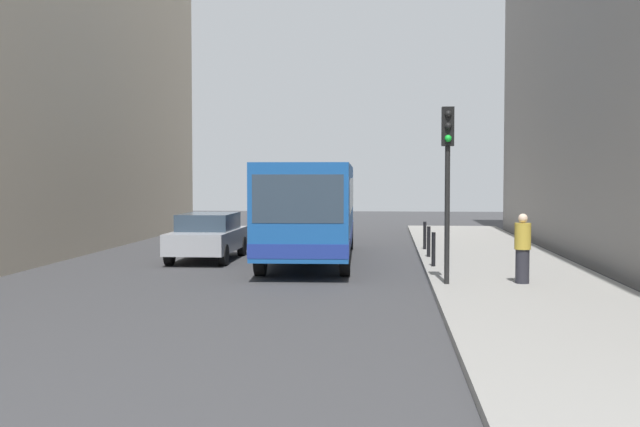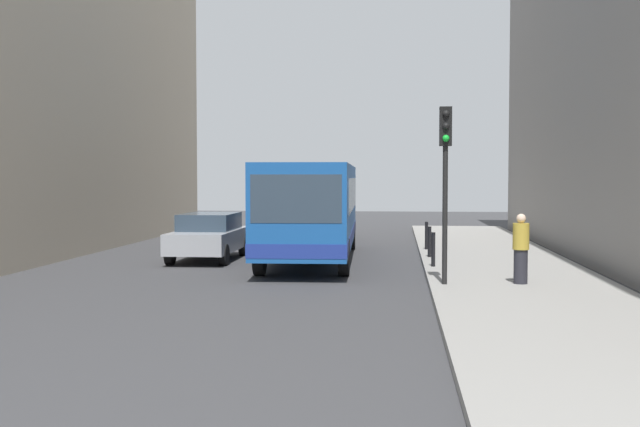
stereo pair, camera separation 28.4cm
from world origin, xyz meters
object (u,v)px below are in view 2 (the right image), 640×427
car_beside_bus (209,235)px  bollard_near (433,249)px  bollard_mid (430,242)px  pedestrian_near_signal (521,249)px  traffic_light (445,161)px  bollard_far (426,236)px  car_behind_bus (325,220)px  bus (313,206)px

car_beside_bus → bollard_near: car_beside_bus is taller
bollard_near → bollard_mid: 2.61m
car_beside_bus → bollard_mid: car_beside_bus is taller
car_beside_bus → pedestrian_near_signal: (8.82, -5.84, 0.18)m
car_beside_bus → bollard_mid: bearing=-178.9°
traffic_light → bollard_near: size_ratio=4.32×
bollard_near → pedestrian_near_signal: bearing=-61.1°
bollard_far → pedestrian_near_signal: bearing=-77.8°
traffic_light → bollard_near: (-0.10, 3.64, -2.38)m
bollard_mid → car_behind_bus: bearing=114.1°
bollard_near → pedestrian_near_signal: 3.88m
bus → pedestrian_near_signal: bus is taller
car_beside_bus → traffic_light: 9.59m
pedestrian_near_signal → bollard_near: bearing=-106.2°
car_behind_bus → bollard_far: bearing=120.9°
traffic_light → bollard_far: bearing=90.6°
car_behind_bus → bollard_far: (4.13, -6.63, -0.16)m
bollard_mid → bollard_near: bearing=-90.0°
bollard_mid → bollard_far: size_ratio=1.00×
traffic_light → car_behind_bus: bearing=105.3°
bus → bollard_far: size_ratio=11.68×
traffic_light → bollard_mid: (-0.10, 6.26, -2.38)m
bollard_near → pedestrian_near_signal: size_ratio=0.58×
car_beside_bus → bollard_near: 7.37m
car_beside_bus → pedestrian_near_signal: 10.58m
pedestrian_near_signal → bus: bearing=-93.1°
traffic_light → pedestrian_near_signal: bearing=8.3°
car_beside_bus → bollard_near: bearing=160.3°
bollard_mid → pedestrian_near_signal: (1.87, -6.00, 0.34)m
car_behind_bus → traffic_light: size_ratio=1.08×
bus → bollard_mid: 3.83m
bus → bollard_near: 4.72m
car_beside_bus → car_behind_bus: size_ratio=0.99×
car_behind_bus → pedestrian_near_signal: size_ratio=2.71×
bollard_near → pedestrian_near_signal: (1.87, -3.38, 0.34)m
bus → car_behind_bus: bus is taller
bollard_mid → traffic_light: bearing=-89.1°
car_beside_bus → pedestrian_near_signal: size_ratio=2.70×
bollard_near → bollard_mid: size_ratio=1.00×
bollard_mid → pedestrian_near_signal: bearing=-72.7°
bus → pedestrian_near_signal: (5.54, -6.14, -0.76)m
car_beside_bus → car_behind_bus: bearing=-106.9°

